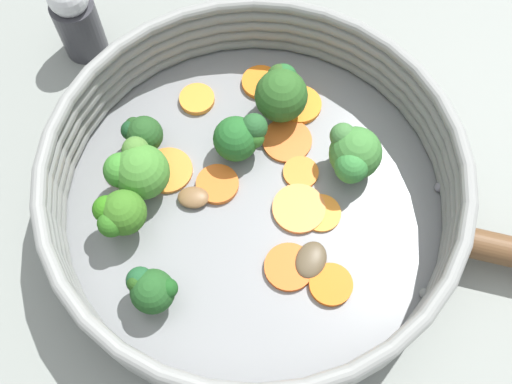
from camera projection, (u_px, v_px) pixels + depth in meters
The scene contains 27 objects.
ground_plane at pixel (256, 206), 0.54m from camera, with size 4.00×4.00×0.00m, color gray.
skillet at pixel (256, 203), 0.53m from camera, with size 0.34×0.34×0.02m, color gray.
skillet_rim_wall at pixel (256, 183), 0.49m from camera, with size 0.35×0.35×0.06m.
skillet_rivet_left at pixel (427, 293), 0.48m from camera, with size 0.01×0.01×0.01m, color gray.
skillet_rivet_right at pixel (441, 187), 0.52m from camera, with size 0.01×0.01×0.01m, color gray.
carrot_slice_0 at pixel (169, 170), 0.53m from camera, with size 0.04×0.04×0.00m, color orange.
carrot_slice_1 at pixel (302, 173), 0.53m from camera, with size 0.03×0.03×0.00m, color orange.
carrot_slice_2 at pixel (300, 209), 0.52m from camera, with size 0.05×0.05×0.00m, color #F78A3F.
carrot_slice_3 at pixel (126, 170), 0.53m from camera, with size 0.03×0.03×0.00m, color orange.
carrot_slice_4 at pixel (301, 105), 0.56m from camera, with size 0.04×0.04×0.00m, color orange.
carrot_slice_5 at pixel (323, 213), 0.52m from camera, with size 0.03×0.03×0.00m, color orange.
carrot_slice_6 at pixel (219, 184), 0.53m from camera, with size 0.04×0.04×0.01m, color orange.
carrot_slice_7 at pixel (291, 267), 0.49m from camera, with size 0.04×0.04×0.00m, color orange.
carrot_slice_8 at pixel (262, 82), 0.57m from camera, with size 0.04×0.04×0.01m, color orange.
carrot_slice_9 at pixel (198, 99), 0.56m from camera, with size 0.03×0.03×0.01m, color orange.
carrot_slice_10 at pixel (333, 285), 0.49m from camera, with size 0.04×0.04×0.01m, color orange.
carrot_slice_11 at pixel (289, 141), 0.55m from camera, with size 0.05×0.05×0.00m, color orange.
broccoli_floret_0 at pixel (143, 134), 0.52m from camera, with size 0.03×0.04×0.04m.
broccoli_floret_1 at pixel (121, 214), 0.48m from camera, with size 0.04×0.04×0.05m.
broccoli_floret_2 at pixel (355, 154), 0.51m from camera, with size 0.05×0.05×0.05m.
broccoli_floret_3 at pixel (153, 289), 0.46m from camera, with size 0.04×0.04×0.04m.
broccoli_floret_4 at pixel (241, 137), 0.52m from camera, with size 0.04×0.04×0.04m.
broccoli_floret_5 at pixel (139, 170), 0.50m from camera, with size 0.05×0.06×0.05m.
broccoli_floret_6 at pixel (283, 92), 0.53m from camera, with size 0.05×0.05×0.05m.
mushroom_piece_0 at pixel (195, 196), 0.52m from camera, with size 0.03×0.02×0.01m, color brown.
mushroom_piece_1 at pixel (313, 260), 0.49m from camera, with size 0.03×0.03×0.01m, color brown.
salt_shaker at pixel (77, 18), 0.57m from camera, with size 0.04×0.04×0.09m.
Camera 1 is at (-0.22, 0.00, 0.49)m, focal length 42.00 mm.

